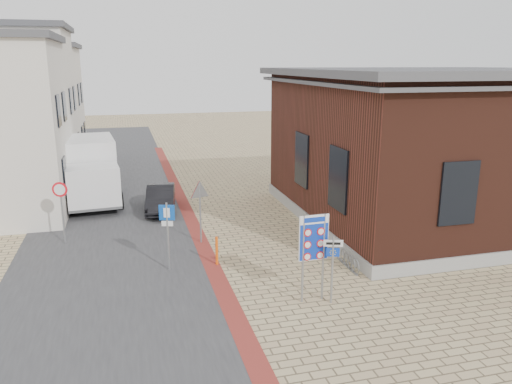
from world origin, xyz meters
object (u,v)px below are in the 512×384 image
border_sign (314,240)px  bollard (217,251)px  parking_sign (167,225)px  essen_sign (333,260)px  sedan (161,198)px  box_truck (91,170)px

border_sign → bollard: border_sign is taller
parking_sign → essen_sign: bearing=-23.0°
bollard → sedan: bearing=100.7°
sedan → essen_sign: (4.20, -11.20, 0.77)m
sedan → essen_sign: size_ratio=1.76×
sedan → essen_sign: essen_sign is taller
parking_sign → sedan: bearing=104.4°
essen_sign → box_truck: bearing=136.9°
box_truck → sedan: bearing=-43.5°
parking_sign → bollard: parking_sign is taller
bollard → parking_sign: bearing=-179.2°
box_truck → essen_sign: (7.52, -13.82, -0.28)m
bollard → box_truck: bearing=115.1°
box_truck → bollard: box_truck is taller
sedan → box_truck: box_truck is taller
essen_sign → sedan: bearing=128.9°
bollard → essen_sign: bearing=-53.3°
sedan → box_truck: size_ratio=0.59×
border_sign → bollard: size_ratio=2.56×
sedan → parking_sign: 7.54m
box_truck → bollard: (4.72, -10.06, -1.14)m
border_sign → sedan: bearing=106.7°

